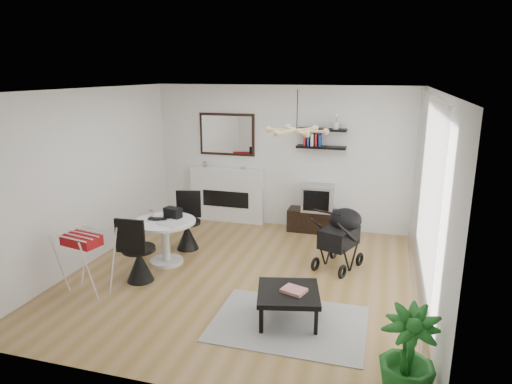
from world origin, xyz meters
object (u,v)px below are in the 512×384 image
(coffee_table, at_px, (288,294))
(stroller, at_px, (340,240))
(potted_plant, at_px, (408,356))
(drying_rack, at_px, (87,261))
(fireplace, at_px, (227,188))
(tv_console, at_px, (318,221))
(crt_tv, at_px, (318,198))
(dining_table, at_px, (165,235))

(coffee_table, bearing_deg, stroller, 76.31)
(stroller, xyz_separation_m, potted_plant, (0.89, -2.85, 0.02))
(drying_rack, height_order, potted_plant, potted_plant)
(fireplace, xyz_separation_m, stroller, (2.42, -1.63, -0.25))
(stroller, xyz_separation_m, coffee_table, (-0.43, -1.78, -0.09))
(stroller, bearing_deg, potted_plant, -50.92)
(fireplace, bearing_deg, tv_console, -3.99)
(stroller, bearing_deg, crt_tv, 132.93)
(fireplace, bearing_deg, coffee_table, -59.72)
(coffee_table, distance_m, potted_plant, 1.70)
(dining_table, relative_size, stroller, 0.95)
(drying_rack, distance_m, coffee_table, 2.78)
(drying_rack, bearing_deg, dining_table, 76.28)
(tv_console, relative_size, crt_tv, 2.02)
(dining_table, distance_m, drying_rack, 1.32)
(tv_console, relative_size, coffee_table, 1.27)
(fireplace, relative_size, stroller, 2.12)
(coffee_table, relative_size, potted_plant, 0.96)
(crt_tv, bearing_deg, dining_table, -134.22)
(crt_tv, relative_size, drying_rack, 0.64)
(fireplace, height_order, crt_tv, fireplace)
(dining_table, height_order, stroller, stroller)
(fireplace, xyz_separation_m, coffee_table, (1.99, -3.41, -0.34))
(stroller, relative_size, coffee_table, 1.16)
(dining_table, xyz_separation_m, coffee_table, (2.21, -1.15, -0.12))
(dining_table, distance_m, potted_plant, 4.17)
(fireplace, xyz_separation_m, drying_rack, (-0.79, -3.45, -0.23))
(fireplace, bearing_deg, potted_plant, -53.50)
(stroller, bearing_deg, coffee_table, -81.93)
(dining_table, xyz_separation_m, drying_rack, (-0.57, -1.19, -0.01))
(tv_console, height_order, drying_rack, drying_rack)
(stroller, distance_m, coffee_table, 1.84)
(fireplace, height_order, potted_plant, fireplace)
(fireplace, distance_m, coffee_table, 3.96)
(dining_table, bearing_deg, coffee_table, -27.57)
(drying_rack, bearing_deg, coffee_table, 12.46)
(dining_table, bearing_deg, tv_console, 45.63)
(tv_console, distance_m, stroller, 1.62)
(fireplace, relative_size, potted_plant, 2.35)
(tv_console, relative_size, stroller, 1.10)
(fireplace, distance_m, potted_plant, 5.57)
(coffee_table, bearing_deg, tv_console, 92.29)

